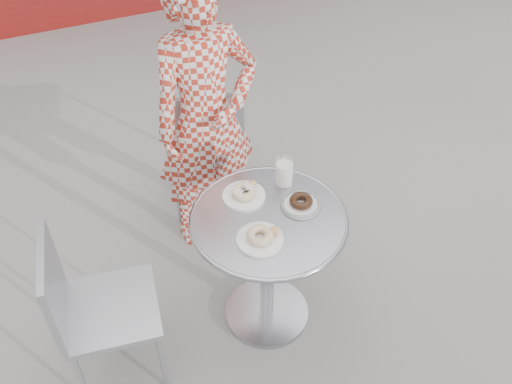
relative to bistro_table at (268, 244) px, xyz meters
name	(u,v)px	position (x,y,z in m)	size (l,w,h in m)	color
ground	(273,312)	(0.03, 0.00, -0.53)	(60.00, 60.00, 0.00)	gray
bistro_table	(268,244)	(0.00, 0.00, 0.00)	(0.69, 0.69, 0.70)	#B4B4B9
chair_far	(206,167)	(0.02, 0.91, -0.26)	(0.50, 0.51, 0.87)	#A2A5AA
chair_left	(115,332)	(-0.74, 0.02, -0.27)	(0.45, 0.45, 0.83)	#A2A5AA
seated_person	(206,119)	(-0.03, 0.69, 0.24)	(0.56, 0.37, 1.53)	#AE2A1A
plate_far	(244,193)	(-0.04, 0.16, 0.19)	(0.19, 0.19, 0.05)	white
plate_near	(261,237)	(-0.08, -0.10, 0.19)	(0.19, 0.19, 0.05)	white
plate_checker	(301,203)	(0.16, 0.01, 0.18)	(0.18, 0.18, 0.05)	white
milk_cup	(284,173)	(0.16, 0.17, 0.23)	(0.08, 0.08, 0.13)	white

